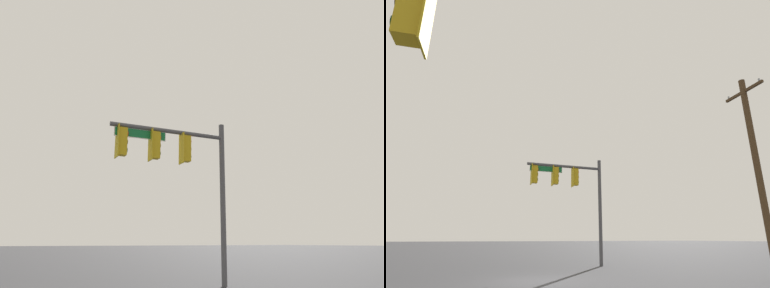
# 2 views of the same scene
# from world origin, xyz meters

# --- Properties ---
(ground_plane) EXTENTS (400.00, 400.00, 0.00)m
(ground_plane) POSITION_xyz_m (0.00, 0.00, 0.00)
(ground_plane) COLOR #2D2D30
(signal_pole_near) EXTENTS (5.04, 0.85, 6.78)m
(signal_pole_near) POSITION_xyz_m (-3.71, -5.28, 4.90)
(signal_pole_near) COLOR #47474C
(signal_pole_near) RESTS_ON ground_plane
(utility_pole) EXTENTS (0.47, 2.17, 8.90)m
(utility_pole) POSITION_xyz_m (-8.43, 4.18, 4.63)
(utility_pole) COLOR #47331E
(utility_pole) RESTS_ON ground_plane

